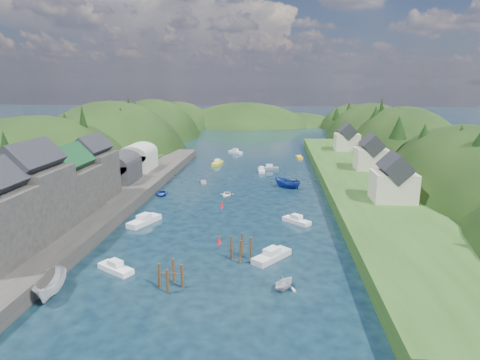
# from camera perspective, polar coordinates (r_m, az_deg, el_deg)

# --- Properties ---
(ground) EXTENTS (600.00, 600.00, 0.00)m
(ground) POSITION_cam_1_polar(r_m,az_deg,el_deg) (99.47, 1.12, 0.75)
(ground) COLOR black
(ground) RESTS_ON ground
(hillside_left) EXTENTS (44.00, 245.56, 52.00)m
(hillside_left) POSITION_cam_1_polar(r_m,az_deg,el_deg) (135.64, -17.44, 0.15)
(hillside_left) COLOR black
(hillside_left) RESTS_ON ground
(hillside_right) EXTENTS (36.00, 245.56, 48.00)m
(hillside_right) POSITION_cam_1_polar(r_m,az_deg,el_deg) (131.02, 21.96, -0.41)
(hillside_right) COLOR black
(hillside_right) RESTS_ON ground
(far_hills) EXTENTS (103.00, 68.00, 44.00)m
(far_hills) POSITION_cam_1_polar(r_m,az_deg,el_deg) (223.25, 3.65, 5.15)
(far_hills) COLOR black
(far_hills) RESTS_ON ground
(hill_trees) EXTENTS (92.85, 146.39, 12.35)m
(hill_trees) POSITION_cam_1_polar(r_m,az_deg,el_deg) (111.96, 1.89, 7.99)
(hill_trees) COLOR black
(hill_trees) RESTS_ON ground
(quay_left) EXTENTS (12.00, 110.00, 2.00)m
(quay_left) POSITION_cam_1_polar(r_m,az_deg,el_deg) (76.43, -18.82, -3.22)
(quay_left) COLOR #2D2B28
(quay_left) RESTS_ON ground
(terrace_left_grass) EXTENTS (12.00, 110.00, 2.50)m
(terrace_left_grass) POSITION_cam_1_polar(r_m,az_deg,el_deg) (79.43, -23.46, -2.82)
(terrace_left_grass) COLOR #234719
(terrace_left_grass) RESTS_ON ground
(quayside_buildings) EXTENTS (8.00, 35.84, 12.90)m
(quayside_buildings) POSITION_cam_1_polar(r_m,az_deg,el_deg) (64.16, -25.70, -1.39)
(quayside_buildings) COLOR #2D2B28
(quayside_buildings) RESTS_ON quay_left
(boat_sheds) EXTENTS (7.00, 21.00, 7.50)m
(boat_sheds) POSITION_cam_1_polar(r_m,az_deg,el_deg) (93.28, -15.51, 2.69)
(boat_sheds) COLOR #2D2D30
(boat_sheds) RESTS_ON quay_left
(terrace_right) EXTENTS (16.00, 120.00, 2.40)m
(terrace_right) POSITION_cam_1_polar(r_m,az_deg,el_deg) (91.10, 16.56, -0.26)
(terrace_right) COLOR #234719
(terrace_right) RESTS_ON ground
(right_bank_cottages) EXTENTS (9.00, 59.24, 8.41)m
(right_bank_cottages) POSITION_cam_1_polar(r_m,az_deg,el_deg) (98.79, 17.52, 3.48)
(right_bank_cottages) COLOR beige
(right_bank_cottages) RESTS_ON terrace_right
(piling_cluster_near) EXTENTS (3.17, 2.96, 3.40)m
(piling_cluster_near) POSITION_cam_1_polar(r_m,az_deg,el_deg) (46.51, -9.82, -13.57)
(piling_cluster_near) COLOR #382314
(piling_cluster_near) RESTS_ON ground
(piling_cluster_far) EXTENTS (3.04, 2.86, 3.69)m
(piling_cluster_far) POSITION_cam_1_polar(r_m,az_deg,el_deg) (52.47, 0.13, -9.90)
(piling_cluster_far) COLOR #382314
(piling_cluster_far) RESTS_ON ground
(channel_buoy_near) EXTENTS (0.70, 0.70, 1.10)m
(channel_buoy_near) POSITION_cam_1_polar(r_m,az_deg,el_deg) (57.62, -2.98, -8.56)
(channel_buoy_near) COLOR red
(channel_buoy_near) RESTS_ON ground
(channel_buoy_far) EXTENTS (0.70, 0.70, 1.10)m
(channel_buoy_far) POSITION_cam_1_polar(r_m,az_deg,el_deg) (73.73, -2.61, -3.52)
(channel_buoy_far) COLOR red
(channel_buoy_far) RESTS_ON ground
(moored_boats) EXTENTS (33.72, 96.08, 2.45)m
(moored_boats) POSITION_cam_1_polar(r_m,az_deg,el_deg) (72.05, -3.13, -3.76)
(moored_boats) COLOR silver
(moored_boats) RESTS_ON ground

